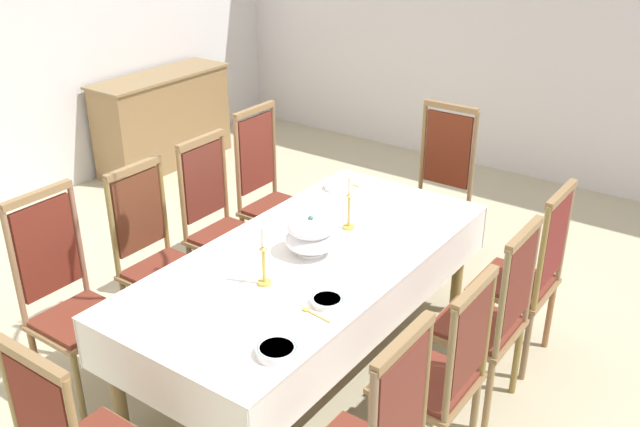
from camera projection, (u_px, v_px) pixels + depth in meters
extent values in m
cube|color=#B6AD8D|center=(294.00, 362.00, 4.23)|extent=(7.16, 6.51, 0.04)
cube|color=silver|center=(542.00, 3.00, 6.20)|extent=(0.08, 6.51, 3.20)
cylinder|color=olive|center=(458.00, 264.00, 4.53)|extent=(0.07, 0.07, 0.72)
cylinder|color=olive|center=(117.00, 382.00, 3.48)|extent=(0.07, 0.07, 0.72)
cylinder|color=#916C47|center=(347.00, 229.00, 4.98)|extent=(0.07, 0.07, 0.72)
cube|color=olive|center=(310.00, 266.00, 3.87)|extent=(2.13, 0.94, 0.08)
cube|color=olive|center=(310.00, 257.00, 3.84)|extent=(2.25, 1.06, 0.03)
cube|color=white|center=(310.00, 254.00, 3.84)|extent=(2.27, 1.08, 0.00)
cube|color=white|center=(393.00, 308.00, 3.62)|extent=(2.27, 0.00, 0.28)
cube|color=white|center=(237.00, 251.00, 4.18)|extent=(2.27, 0.00, 0.28)
cube|color=white|center=(156.00, 386.00, 3.07)|extent=(0.00, 1.08, 0.28)
cube|color=white|center=(409.00, 207.00, 4.73)|extent=(0.00, 1.08, 0.28)
cylinder|color=olive|center=(424.00, 388.00, 2.75)|extent=(0.03, 0.03, 0.66)
cube|color=brown|center=(400.00, 409.00, 2.60)|extent=(0.34, 0.02, 0.50)
cube|color=olive|center=(404.00, 342.00, 2.47)|extent=(0.40, 0.04, 0.04)
cylinder|color=olive|center=(136.00, 353.00, 3.91)|extent=(0.04, 0.04, 0.45)
cylinder|color=olive|center=(79.00, 389.00, 3.64)|extent=(0.04, 0.04, 0.45)
cylinder|color=olive|center=(94.00, 331.00, 4.10)|extent=(0.04, 0.04, 0.45)
cylinder|color=olive|center=(37.00, 364.00, 3.82)|extent=(0.04, 0.04, 0.45)
cube|color=olive|center=(81.00, 322.00, 3.77)|extent=(0.44, 0.42, 0.03)
cube|color=maroon|center=(80.00, 318.00, 3.76)|extent=(0.40, 0.38, 0.02)
cylinder|color=#8E5F4A|center=(79.00, 240.00, 3.86)|extent=(0.03, 0.03, 0.68)
cylinder|color=#8C6949|center=(14.00, 269.00, 3.57)|extent=(0.03, 0.03, 0.68)
cube|color=maroon|center=(47.00, 248.00, 3.70)|extent=(0.34, 0.02, 0.51)
cube|color=olive|center=(37.00, 195.00, 3.57)|extent=(0.40, 0.04, 0.04)
cylinder|color=olive|center=(409.00, 387.00, 3.65)|extent=(0.04, 0.04, 0.45)
cylinder|color=olive|center=(474.00, 415.00, 3.46)|extent=(0.04, 0.04, 0.45)
cube|color=olive|center=(426.00, 383.00, 3.31)|extent=(0.44, 0.42, 0.03)
cube|color=maroon|center=(427.00, 379.00, 3.30)|extent=(0.40, 0.38, 0.02)
cylinder|color=olive|center=(450.00, 367.00, 2.94)|extent=(0.03, 0.03, 0.57)
cylinder|color=olive|center=(488.00, 324.00, 3.23)|extent=(0.03, 0.03, 0.57)
cube|color=maroon|center=(470.00, 339.00, 3.07)|extent=(0.34, 0.02, 0.43)
cube|color=olive|center=(476.00, 288.00, 2.96)|extent=(0.40, 0.04, 0.04)
cylinder|color=#846149|center=(213.00, 303.00, 4.37)|extent=(0.04, 0.04, 0.45)
cylinder|color=olive|center=(168.00, 332.00, 4.09)|extent=(0.04, 0.04, 0.45)
cylinder|color=#8D684B|center=(172.00, 285.00, 4.56)|extent=(0.04, 0.04, 0.45)
cylinder|color=olive|center=(126.00, 312.00, 4.28)|extent=(0.04, 0.04, 0.45)
cube|color=olive|center=(166.00, 274.00, 4.22)|extent=(0.44, 0.42, 0.03)
cube|color=maroon|center=(166.00, 270.00, 4.21)|extent=(0.40, 0.38, 0.02)
cylinder|color=olive|center=(163.00, 206.00, 4.33)|extent=(0.03, 0.03, 0.62)
cylinder|color=olive|center=(113.00, 229.00, 4.04)|extent=(0.03, 0.03, 0.62)
cube|color=#5D2F1C|center=(138.00, 212.00, 4.17)|extent=(0.34, 0.02, 0.47)
cube|color=olive|center=(133.00, 168.00, 4.05)|extent=(0.40, 0.04, 0.04)
cylinder|color=#8A6045|center=(425.00, 370.00, 3.77)|extent=(0.04, 0.04, 0.45)
cylinder|color=#84624A|center=(456.00, 336.00, 4.05)|extent=(0.04, 0.04, 0.45)
cylinder|color=#90704A|center=(488.00, 396.00, 3.58)|extent=(0.04, 0.04, 0.45)
cylinder|color=olive|center=(516.00, 359.00, 3.86)|extent=(0.04, 0.04, 0.45)
cube|color=olive|center=(475.00, 328.00, 3.72)|extent=(0.44, 0.42, 0.03)
cube|color=maroon|center=(476.00, 324.00, 3.71)|extent=(0.40, 0.38, 0.02)
cylinder|color=olive|center=(502.00, 306.00, 3.34)|extent=(0.03, 0.03, 0.60)
cylinder|color=#896445|center=(532.00, 272.00, 3.63)|extent=(0.03, 0.03, 0.60)
cube|color=maroon|center=(518.00, 283.00, 3.47)|extent=(0.34, 0.02, 0.45)
cube|color=olive|center=(525.00, 234.00, 3.35)|extent=(0.40, 0.04, 0.04)
cylinder|color=olive|center=(269.00, 267.00, 4.77)|extent=(0.04, 0.04, 0.45)
cylinder|color=#8E724C|center=(232.00, 291.00, 4.49)|extent=(0.04, 0.04, 0.45)
cylinder|color=olive|center=(230.00, 252.00, 4.96)|extent=(0.04, 0.04, 0.45)
cylinder|color=olive|center=(191.00, 274.00, 4.68)|extent=(0.04, 0.04, 0.45)
cube|color=olive|center=(229.00, 239.00, 4.63)|extent=(0.44, 0.42, 0.03)
cube|color=maroon|center=(228.00, 236.00, 4.61)|extent=(0.40, 0.38, 0.02)
cylinder|color=olive|center=(224.00, 177.00, 4.73)|extent=(0.03, 0.03, 0.63)
cylinder|color=olive|center=(182.00, 196.00, 4.44)|extent=(0.03, 0.03, 0.63)
cube|color=maroon|center=(204.00, 182.00, 4.57)|extent=(0.34, 0.02, 0.48)
cube|color=olive|center=(200.00, 140.00, 4.45)|extent=(0.40, 0.04, 0.04)
cylinder|color=olive|center=(467.00, 325.00, 4.16)|extent=(0.04, 0.04, 0.45)
cylinder|color=olive|center=(493.00, 296.00, 4.44)|extent=(0.04, 0.04, 0.45)
cylinder|color=olive|center=(526.00, 346.00, 3.97)|extent=(0.04, 0.04, 0.45)
cylinder|color=#915F3A|center=(549.00, 315.00, 4.25)|extent=(0.04, 0.04, 0.45)
cube|color=olive|center=(513.00, 285.00, 4.10)|extent=(0.44, 0.42, 0.03)
cube|color=maroon|center=(514.00, 282.00, 4.09)|extent=(0.40, 0.38, 0.02)
cylinder|color=olive|center=(541.00, 260.00, 3.72)|extent=(0.03, 0.03, 0.62)
cylinder|color=#886A4A|center=(565.00, 232.00, 4.01)|extent=(0.03, 0.03, 0.62)
cube|color=maroon|center=(554.00, 241.00, 3.85)|extent=(0.34, 0.02, 0.47)
cube|color=olive|center=(562.00, 194.00, 3.73)|extent=(0.40, 0.04, 0.04)
cylinder|color=olive|center=(315.00, 238.00, 5.16)|extent=(0.04, 0.04, 0.45)
cylinder|color=olive|center=(283.00, 258.00, 4.88)|extent=(0.04, 0.04, 0.45)
cylinder|color=#916845|center=(276.00, 225.00, 5.35)|extent=(0.04, 0.04, 0.45)
cylinder|color=olive|center=(243.00, 244.00, 5.07)|extent=(0.04, 0.04, 0.45)
cube|color=olive|center=(279.00, 211.00, 5.01)|extent=(0.44, 0.42, 0.03)
cube|color=maroon|center=(279.00, 208.00, 5.00)|extent=(0.40, 0.38, 0.02)
cylinder|color=brown|center=(274.00, 150.00, 5.10)|extent=(0.03, 0.03, 0.69)
cylinder|color=#8F6241|center=(238.00, 166.00, 4.81)|extent=(0.03, 0.03, 0.69)
cube|color=maroon|center=(256.00, 153.00, 4.94)|extent=(0.34, 0.02, 0.53)
cube|color=olive|center=(254.00, 110.00, 4.81)|extent=(0.40, 0.04, 0.04)
cylinder|color=olive|center=(13.00, 405.00, 2.71)|extent=(0.03, 0.03, 0.60)
cube|color=maroon|center=(43.00, 419.00, 2.60)|extent=(0.02, 0.34, 0.46)
cube|color=olive|center=(30.00, 359.00, 2.48)|extent=(0.04, 0.40, 0.04)
cylinder|color=#925E47|center=(442.00, 256.00, 4.91)|extent=(0.04, 0.04, 0.45)
cylinder|color=olive|center=(394.00, 241.00, 5.11)|extent=(0.04, 0.04, 0.45)
cylinder|color=#81624A|center=(464.00, 237.00, 5.17)|extent=(0.04, 0.04, 0.45)
cylinder|color=olive|center=(418.00, 223.00, 5.37)|extent=(0.04, 0.04, 0.45)
cube|color=olive|center=(432.00, 209.00, 5.04)|extent=(0.42, 0.44, 0.03)
cube|color=maroon|center=(432.00, 206.00, 5.03)|extent=(0.38, 0.40, 0.02)
cylinder|color=olive|center=(473.00, 160.00, 4.92)|extent=(0.03, 0.03, 0.70)
cylinder|color=olive|center=(423.00, 149.00, 5.12)|extent=(0.03, 0.03, 0.70)
cube|color=maroon|center=(448.00, 150.00, 5.01)|extent=(0.02, 0.34, 0.53)
cube|color=olive|center=(451.00, 107.00, 4.87)|extent=(0.04, 0.40, 0.04)
cylinder|color=white|center=(311.00, 252.00, 3.84)|extent=(0.16, 0.16, 0.02)
ellipsoid|color=white|center=(311.00, 239.00, 3.81)|extent=(0.28, 0.28, 0.13)
ellipsoid|color=white|center=(311.00, 227.00, 3.78)|extent=(0.25, 0.25, 0.10)
sphere|color=#46795E|center=(311.00, 218.00, 3.75)|extent=(0.03, 0.03, 0.03)
cylinder|color=gold|center=(264.00, 283.00, 3.55)|extent=(0.07, 0.07, 0.02)
cylinder|color=gold|center=(264.00, 265.00, 3.51)|extent=(0.02, 0.02, 0.18)
cone|color=gold|center=(263.00, 248.00, 3.46)|extent=(0.04, 0.04, 0.02)
cylinder|color=silver|center=(263.00, 237.00, 3.44)|extent=(0.02, 0.02, 0.10)
cylinder|color=gold|center=(349.00, 227.00, 4.11)|extent=(0.07, 0.07, 0.02)
cylinder|color=gold|center=(349.00, 211.00, 4.07)|extent=(0.02, 0.02, 0.19)
cone|color=gold|center=(349.00, 195.00, 4.02)|extent=(0.04, 0.04, 0.02)
cylinder|color=silver|center=(349.00, 185.00, 4.00)|extent=(0.02, 0.02, 0.10)
cylinder|color=white|center=(327.00, 301.00, 3.38)|extent=(0.16, 0.16, 0.03)
cylinder|color=white|center=(327.00, 300.00, 3.38)|extent=(0.13, 0.13, 0.02)
torus|color=#46795E|center=(327.00, 299.00, 3.38)|extent=(0.15, 0.15, 0.01)
cylinder|color=white|center=(337.00, 186.00, 4.63)|extent=(0.17, 0.17, 0.04)
cylinder|color=white|center=(337.00, 186.00, 4.63)|extent=(0.14, 0.14, 0.02)
torus|color=#46795E|center=(337.00, 184.00, 4.62)|extent=(0.16, 0.16, 0.01)
cylinder|color=white|center=(277.00, 351.00, 3.02)|extent=(0.18, 0.18, 0.04)
cylinder|color=white|center=(277.00, 350.00, 3.02)|extent=(0.15, 0.15, 0.03)
torus|color=#46795E|center=(277.00, 348.00, 3.01)|extent=(0.17, 0.17, 0.01)
cube|color=gold|center=(319.00, 316.00, 3.28)|extent=(0.03, 0.14, 0.00)
ellipsoid|color=gold|center=(306.00, 309.00, 3.34)|extent=(0.03, 0.05, 0.01)
cube|color=gold|center=(351.00, 184.00, 4.70)|extent=(0.02, 0.14, 0.00)
ellipsoid|color=gold|center=(341.00, 181.00, 4.75)|extent=(0.03, 0.05, 0.01)
cube|color=olive|center=(164.00, 121.00, 6.92)|extent=(1.40, 0.44, 0.88)
cube|color=olive|center=(159.00, 76.00, 6.73)|extent=(1.44, 0.48, 0.02)
cube|color=olive|center=(174.00, 109.00, 7.30)|extent=(0.59, 0.01, 0.70)
cube|color=olive|center=(120.00, 126.00, 6.78)|extent=(0.59, 0.01, 0.70)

